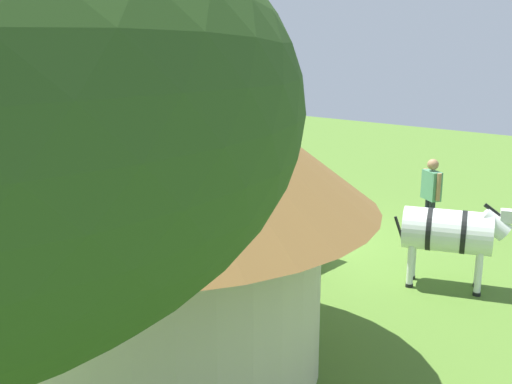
{
  "coord_description": "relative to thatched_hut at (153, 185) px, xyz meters",
  "views": [
    {
      "loc": [
        -7.47,
        9.71,
        3.98
      ],
      "look_at": [
        0.74,
        0.68,
        1.0
      ],
      "focal_mm": 42.31,
      "sensor_mm": 36.0,
      "label": 1
    }
  ],
  "objects": [
    {
      "name": "zebra_nearest_camera",
      "position": [
        1.05,
        -3.81,
        -1.38
      ],
      "size": [
        0.66,
        2.19,
        1.52
      ],
      "rotation": [
        0.0,
        0.0,
        0.02
      ],
      "color": "silver",
      "rests_on": "ground_plane"
    },
    {
      "name": "shade_umbrella",
      "position": [
        3.98,
        -3.44,
        0.24
      ],
      "size": [
        4.27,
        4.27,
        3.06
      ],
      "color": "brown",
      "rests_on": "ground_plane"
    },
    {
      "name": "guest_behind_table",
      "position": [
        4.4,
        -1.61,
        -1.37
      ],
      "size": [
        0.59,
        0.23,
        1.65
      ],
      "rotation": [
        0.0,
        0.0,
        3.2
      ],
      "color": "#222326",
      "rests_on": "ground_plane"
    },
    {
      "name": "patio_dining_table",
      "position": [
        3.98,
        -3.44,
        -1.7
      ],
      "size": [
        1.6,
        1.28,
        0.74
      ],
      "rotation": [
        0.0,
        0.0,
        -0.25
      ],
      "color": "silver",
      "rests_on": "ground_plane"
    },
    {
      "name": "patio_chair_near_hut",
      "position": [
        5.08,
        -2.87,
        -1.84
      ],
      "size": [
        0.57,
        0.58,
        0.9
      ],
      "rotation": [
        0.0,
        0.0,
        -4.24
      ],
      "color": "white",
      "rests_on": "ground_plane"
    },
    {
      "name": "zebra_toward_hut",
      "position": [
        4.59,
        -6.55,
        -1.4
      ],
      "size": [
        0.73,
        2.15,
        1.5
      ],
      "rotation": [
        0.0,
        0.0,
        3.21
      ],
      "color": "silver",
      "rests_on": "ground_plane"
    },
    {
      "name": "brick_patio_kerb",
      "position": [
        6.13,
        -9.81,
        -2.32
      ],
      "size": [
        1.52,
        2.69,
        0.08
      ],
      "primitive_type": "cube",
      "rotation": [
        0.0,
        0.0,
        2.01
      ],
      "color": "#A24A4D",
      "rests_on": "ground_plane"
    },
    {
      "name": "guest_beside_umbrella",
      "position": [
        5.59,
        -4.49,
        -1.33
      ],
      "size": [
        0.45,
        0.5,
        1.71
      ],
      "rotation": [
        0.0,
        0.0,
        5.38
      ],
      "color": "black",
      "rests_on": "ground_plane"
    },
    {
      "name": "striped_lounge_chair",
      "position": [
        2.54,
        -6.8,
        -2.1
      ],
      "size": [
        0.84,
        0.62,
        0.66
      ],
      "rotation": [
        0.0,
        0.0,
        1.67
      ],
      "color": "#BF5340",
      "rests_on": "ground_plane"
    },
    {
      "name": "standing_watcher",
      "position": [
        -0.12,
        -7.11,
        -1.33
      ],
      "size": [
        0.53,
        0.43,
        1.71
      ],
      "rotation": [
        0.0,
        0.0,
        -0.56
      ],
      "color": "black",
      "rests_on": "ground_plane"
    },
    {
      "name": "zebra_by_umbrella",
      "position": [
        -1.58,
        -4.88,
        -1.38
      ],
      "size": [
        1.98,
        1.2,
        1.51
      ],
      "rotation": [
        0.0,
        0.0,
        1.96
      ],
      "color": "silver",
      "rests_on": "ground_plane"
    },
    {
      "name": "patio_chair_near_lawn",
      "position": [
        4.61,
        -4.51,
        -1.84
      ],
      "size": [
        0.59,
        0.58,
        0.9
      ],
      "rotation": [
        0.0,
        0.0,
        0.53
      ],
      "color": "silver",
      "rests_on": "ground_plane"
    },
    {
      "name": "thatched_hut",
      "position": [
        0.0,
        0.0,
        0.0
      ],
      "size": [
        5.38,
        5.38,
        4.14
      ],
      "rotation": [
        0.0,
        0.0,
        2.34
      ],
      "color": "beige",
      "rests_on": "ground_plane"
    },
    {
      "name": "patio_chair_east_end",
      "position": [
        2.91,
        -4.06,
        -1.84
      ],
      "size": [
        0.58,
        0.59,
        0.9
      ],
      "rotation": [
        0.0,
        0.0,
        -1.05
      ],
      "color": "silver",
      "rests_on": "ground_plane"
    },
    {
      "name": "patio_chair_west_end",
      "position": [
        3.35,
        -2.38,
        -1.84
      ],
      "size": [
        0.59,
        0.59,
        0.9
      ],
      "rotation": [
        0.0,
        0.0,
        -2.61
      ],
      "color": "white",
      "rests_on": "ground_plane"
    },
    {
      "name": "ground_plane",
      "position": [
        1.88,
        -5.38,
        -2.36
      ],
      "size": [
        36.0,
        36.0,
        0.0
      ],
      "primitive_type": "plane",
      "color": "#4B7128"
    }
  ]
}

